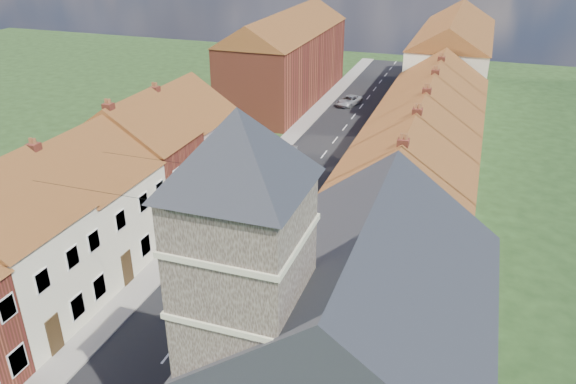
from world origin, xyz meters
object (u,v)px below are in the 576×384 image
at_px(church, 346,331).
at_px(car_mid, 281,155).
at_px(lamppost, 219,171).
at_px(car_distant, 349,101).
at_px(pedestrian_right, 261,313).

height_order(church, car_mid, church).
xyz_separation_m(church, lamppost, (-13.17, 16.68, -2.34)).
relative_size(car_mid, car_distant, 1.02).
bearing_deg(pedestrian_right, car_distant, -82.93).
bearing_deg(car_mid, lamppost, -85.51).
relative_size(car_distant, pedestrian_right, 2.03).
bearing_deg(church, pedestrian_right, 135.17).
bearing_deg(car_mid, car_distant, 92.50).
xyz_separation_m(church, pedestrian_right, (-5.66, 5.63, -4.78)).
relative_size(church, pedestrian_right, 7.81).
bearing_deg(car_mid, pedestrian_right, -65.06).
height_order(lamppost, pedestrian_right, lamppost).
xyz_separation_m(car_mid, pedestrian_right, (6.90, -22.16, 0.43)).
relative_size(church, car_mid, 3.77).
distance_m(church, car_mid, 30.93).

